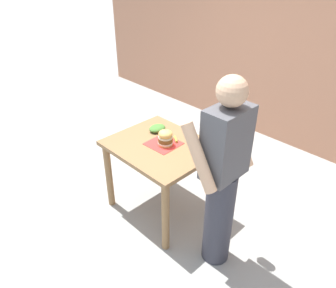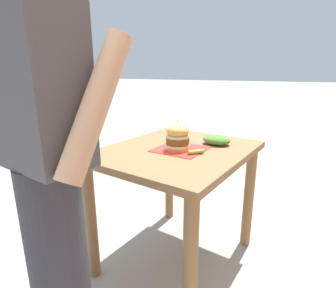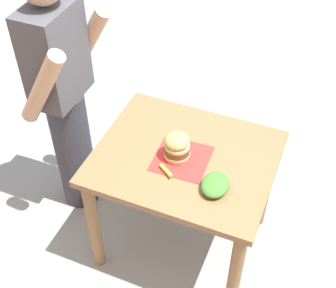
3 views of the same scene
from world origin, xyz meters
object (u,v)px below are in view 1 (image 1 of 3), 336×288
(patio_table, at_px, (161,157))
(side_salad, at_px, (157,128))
(diner_across_table, at_px, (223,176))
(pickle_spear, at_px, (176,139))
(sandwich, at_px, (165,138))

(patio_table, relative_size, side_salad, 5.34)
(side_salad, relative_size, diner_across_table, 0.11)
(diner_across_table, bearing_deg, side_salad, -103.73)
(patio_table, bearing_deg, pickle_spear, 163.17)
(sandwich, bearing_deg, diner_across_table, 81.45)
(sandwich, xyz_separation_m, side_salad, (-0.13, -0.26, -0.05))
(sandwich, xyz_separation_m, pickle_spear, (-0.13, 0.01, -0.07))
(patio_table, bearing_deg, diner_across_table, 83.79)
(patio_table, xyz_separation_m, side_salad, (-0.16, -0.22, 0.18))
(sandwich, relative_size, side_salad, 1.06)
(sandwich, height_order, pickle_spear, sandwich)
(side_salad, bearing_deg, pickle_spear, 88.71)
(sandwich, relative_size, diner_across_table, 0.11)
(sandwich, relative_size, pickle_spear, 1.93)
(pickle_spear, bearing_deg, patio_table, -16.83)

